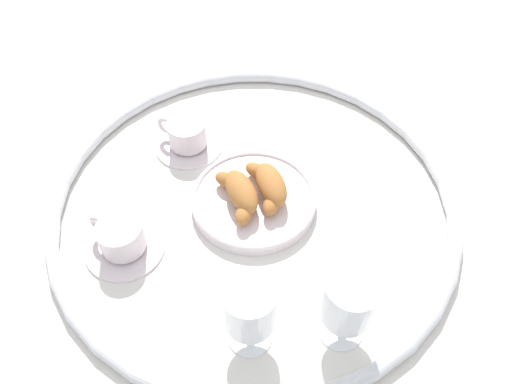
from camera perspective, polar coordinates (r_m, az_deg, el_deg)
The scene contains 9 objects.
ground_plane at distance 0.90m, azimuth -0.26°, elevation -1.34°, with size 2.20×2.20×0.00m, color silver.
table_chrome_rim at distance 0.90m, azimuth -0.26°, elevation -0.87°, with size 0.73×0.73×0.02m, color silver.
pastry_plate at distance 0.90m, azimuth 0.00°, elevation -0.72°, with size 0.23×0.23×0.02m.
croissant_large at distance 0.88m, azimuth 1.47°, elevation 0.94°, with size 0.14×0.06×0.04m.
croissant_small at distance 0.87m, azimuth -1.89°, elevation -0.07°, with size 0.14×0.07×0.04m.
coffee_cup_near at distance 0.99m, azimuth -7.95°, elevation 6.42°, with size 0.14×0.14×0.06m.
coffee_cup_far at distance 0.86m, azimuth -15.21°, elevation -5.26°, with size 0.14×0.14×0.06m.
juice_glass_left at distance 0.69m, azimuth -0.76°, elevation -13.31°, with size 0.08×0.08×0.14m.
juice_glass_right at distance 0.71m, azimuth 10.64°, elevation -12.33°, with size 0.08×0.08×0.14m.
Camera 1 is at (-0.53, 0.16, 0.71)m, focal length 34.72 mm.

